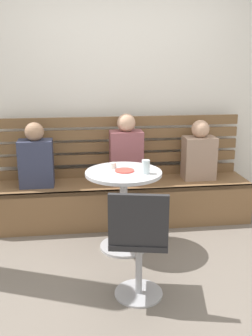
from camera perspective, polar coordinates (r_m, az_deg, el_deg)
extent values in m
plane|color=#70665B|center=(3.16, 2.19, -16.50)|extent=(8.00, 8.00, 0.00)
cube|color=silver|center=(4.31, -1.30, 12.58)|extent=(5.20, 0.10, 2.90)
cube|color=brown|center=(4.13, -0.54, -5.05)|extent=(2.70, 0.52, 0.44)
cube|color=brown|center=(3.84, -0.12, -3.52)|extent=(2.70, 0.04, 0.04)
cube|color=brown|center=(4.27, -0.94, -0.51)|extent=(2.65, 0.04, 0.10)
cube|color=brown|center=(4.23, -0.95, 1.47)|extent=(2.65, 0.04, 0.10)
cube|color=brown|center=(4.20, -0.95, 3.27)|extent=(2.65, 0.04, 0.10)
cube|color=brown|center=(4.17, -0.96, 5.09)|extent=(2.65, 0.04, 0.10)
cube|color=brown|center=(4.15, -0.97, 6.94)|extent=(2.65, 0.04, 0.10)
cylinder|color=#ADADB2|center=(3.65, -0.34, -11.54)|extent=(0.44, 0.44, 0.02)
cylinder|color=#ADADB2|center=(3.51, -0.35, -6.37)|extent=(0.07, 0.07, 0.69)
cylinder|color=silver|center=(3.39, -0.36, -0.75)|extent=(0.68, 0.68, 0.03)
cylinder|color=#ADADB2|center=(3.02, 1.88, -18.05)|extent=(0.36, 0.36, 0.02)
cylinder|color=#ADADB2|center=(2.90, 1.92, -14.49)|extent=(0.05, 0.05, 0.45)
cube|color=#232326|center=(2.79, 1.96, -10.14)|extent=(0.47, 0.47, 0.04)
cube|color=#232326|center=(2.55, 1.85, -7.75)|extent=(0.40, 0.12, 0.36)
cube|color=brown|center=(4.02, 0.03, 1.70)|extent=(0.34, 0.22, 0.54)
sphere|color=tan|center=(3.95, 0.03, 6.72)|extent=(0.19, 0.19, 0.19)
cube|color=#333851|center=(3.99, -13.19, 0.68)|extent=(0.34, 0.22, 0.48)
sphere|color=#A37A5B|center=(3.92, -13.48, 5.27)|extent=(0.19, 0.19, 0.19)
cube|color=#9E7F6B|center=(4.21, 10.77, 1.47)|extent=(0.34, 0.22, 0.46)
sphere|color=tan|center=(4.14, 10.99, 5.70)|extent=(0.19, 0.19, 0.19)
cylinder|color=silver|center=(3.47, -1.88, 0.36)|extent=(0.06, 0.06, 0.05)
cylinder|color=silver|center=(3.31, 2.96, 0.18)|extent=(0.07, 0.07, 0.12)
cylinder|color=#DB4C42|center=(3.39, -0.21, -0.38)|extent=(0.17, 0.17, 0.01)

